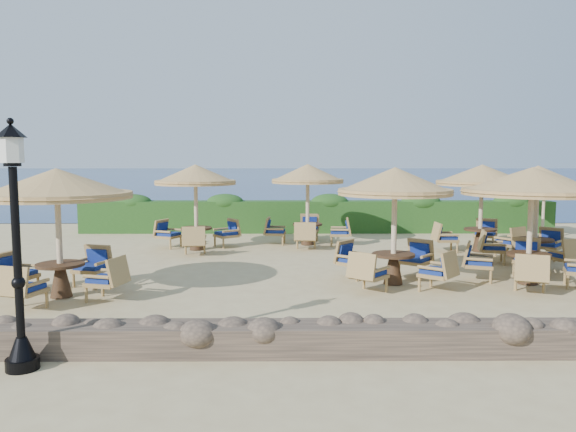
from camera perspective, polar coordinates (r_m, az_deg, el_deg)
The scene contains 13 objects.
ground at distance 14.53m, azimuth 4.53°, elevation -5.43°, with size 120.00×120.00×0.00m, color tan.
sea at distance 84.25m, azimuth 0.46°, elevation 4.04°, with size 160.00×160.00×0.00m, color #0C2052.
hedge at distance 21.55m, azimuth 2.91°, elevation -0.07°, with size 18.00×0.90×1.20m, color #193E14.
stone_wall at distance 8.51m, azimuth 8.19°, elevation -12.23°, with size 15.00×0.65×0.44m, color brown.
lamp_post at distance 8.31m, azimuth -25.81°, elevation -3.76°, with size 0.44×0.44×3.31m.
extra_parasol at distance 21.41m, azimuth 24.64°, elevation 3.57°, with size 2.30×2.30×2.41m.
cafe_set_0 at distance 12.30m, azimuth -22.36°, elevation 0.90°, with size 3.02×3.02×2.65m.
cafe_set_1 at distance 12.78m, azimuth 10.77°, elevation 0.90°, with size 2.59×2.59×2.65m.
cafe_set_2 at distance 13.71m, azimuth 23.48°, elevation 1.40°, with size 3.10×3.10×2.65m.
cafe_set_3 at distance 17.51m, azimuth -9.35°, elevation 2.53°, with size 2.76×2.69×2.65m.
cafe_set_4 at distance 18.32m, azimuth 2.01°, elevation 2.30°, with size 2.86×2.86×2.65m.
cafe_set_5 at distance 17.97m, azimuth 19.07°, elevation 2.56°, with size 2.79×2.77×2.65m.
cafe_set_6 at distance 16.25m, azimuth 23.97°, elevation 1.81°, with size 2.69×2.70×2.65m.
Camera 1 is at (-1.24, -14.19, 2.87)m, focal length 35.00 mm.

